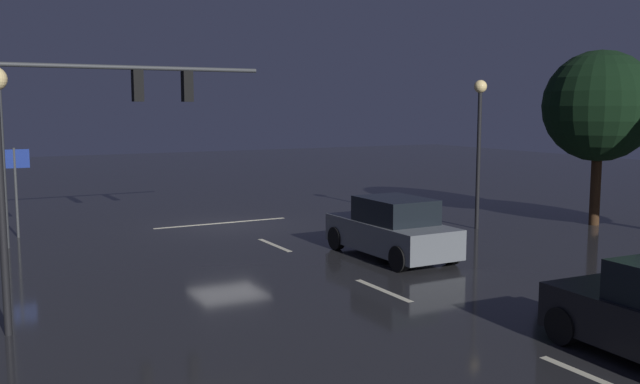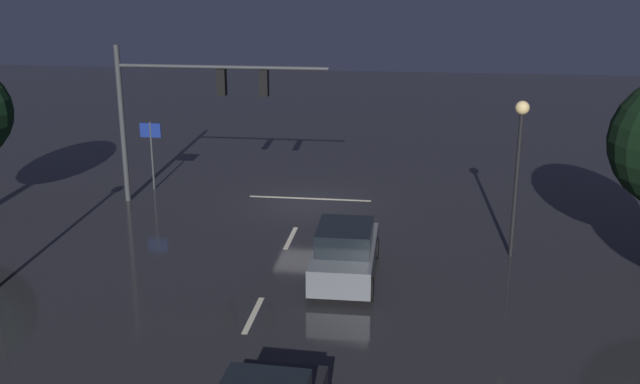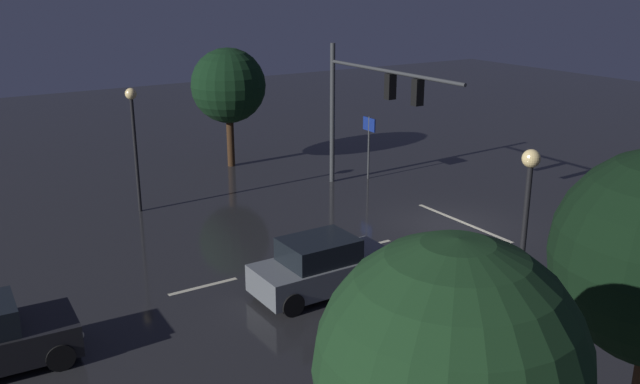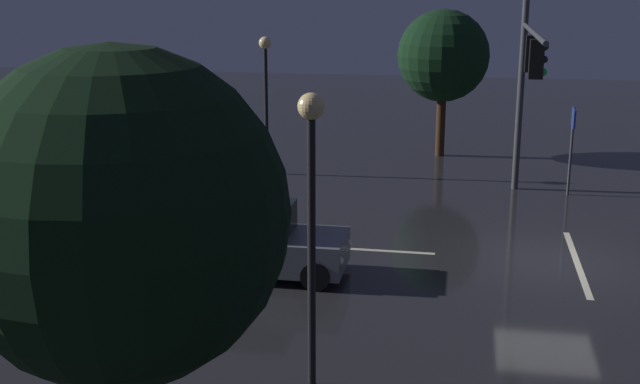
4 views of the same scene
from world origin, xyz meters
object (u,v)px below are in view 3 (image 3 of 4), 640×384
object	(u,v)px
tree_right_near	(228,86)
tree_left_far	(450,371)
street_lamp_left_kerb	(526,212)
street_lamp_right_kerb	(133,126)
traffic_signal_assembly	(370,97)
route_sign	(369,134)
car_approaching	(323,267)

from	to	relation	value
tree_right_near	tree_left_far	xyz separation A→B (m)	(-24.94, 8.78, 0.57)
tree_right_near	tree_left_far	bearing A→B (deg)	160.61
street_lamp_left_kerb	tree_left_far	distance (m)	9.16
street_lamp_left_kerb	street_lamp_right_kerb	distance (m)	15.98
street_lamp_right_kerb	tree_left_far	bearing A→B (deg)	172.45
tree_left_far	traffic_signal_assembly	bearing A→B (deg)	-33.69
route_sign	tree_right_near	bearing A→B (deg)	39.00
traffic_signal_assembly	route_sign	size ratio (longest dim) A/B	2.85
route_sign	tree_right_near	distance (m)	7.24
street_lamp_left_kerb	street_lamp_right_kerb	world-z (taller)	street_lamp_left_kerb
street_lamp_left_kerb	car_approaching	bearing A→B (deg)	25.04
route_sign	street_lamp_left_kerb	bearing A→B (deg)	157.83
tree_right_near	street_lamp_left_kerb	bearing A→B (deg)	175.98
traffic_signal_assembly	car_approaching	world-z (taller)	traffic_signal_assembly
car_approaching	route_sign	size ratio (longest dim) A/B	1.51
tree_left_far	car_approaching	bearing A→B (deg)	-25.25
street_lamp_right_kerb	car_approaching	bearing A→B (deg)	-167.52
street_lamp_right_kerb	route_sign	xyz separation A→B (m)	(-1.10, -10.45, -1.37)
street_lamp_right_kerb	route_sign	bearing A→B (deg)	-96.00
car_approaching	tree_left_far	bearing A→B (deg)	154.75
traffic_signal_assembly	street_lamp_left_kerb	size ratio (longest dim) A/B	1.62
traffic_signal_assembly	tree_left_far	bearing A→B (deg)	146.31
traffic_signal_assembly	street_lamp_right_kerb	world-z (taller)	traffic_signal_assembly
street_lamp_right_kerb	tree_right_near	distance (m)	7.46
car_approaching	route_sign	bearing A→B (deg)	-42.45
car_approaching	tree_right_near	bearing A→B (deg)	-14.82
tree_right_near	street_lamp_right_kerb	bearing A→B (deg)	125.66
traffic_signal_assembly	car_approaching	distance (m)	10.03
traffic_signal_assembly	route_sign	world-z (taller)	traffic_signal_assembly
traffic_signal_assembly	street_lamp_right_kerb	size ratio (longest dim) A/B	1.68
traffic_signal_assembly	street_lamp_right_kerb	bearing A→B (deg)	69.20
street_lamp_left_kerb	tree_left_far	world-z (taller)	tree_left_far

